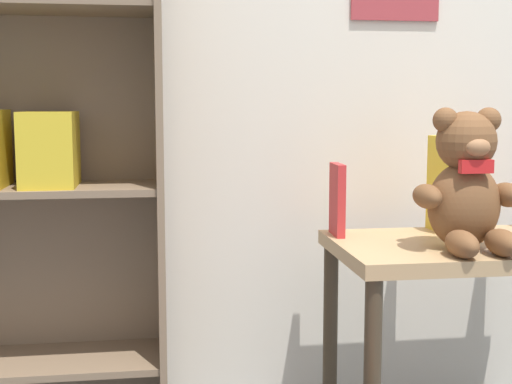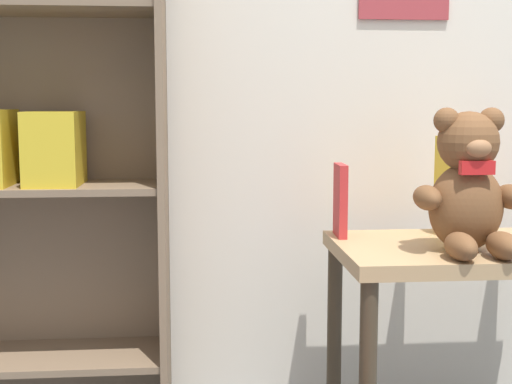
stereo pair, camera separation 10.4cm
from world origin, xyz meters
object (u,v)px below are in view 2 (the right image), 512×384
object	(u,v)px
book_standing_yellow	(447,186)
bookshelf_side	(25,149)
teddy_bear	(468,187)
display_table	(464,281)
book_standing_red	(340,200)

from	to	relation	value
book_standing_yellow	bookshelf_side	bearing A→B (deg)	175.38
bookshelf_side	teddy_bear	xyz separation A→B (m)	(1.07, -0.31, -0.07)
bookshelf_side	display_table	world-z (taller)	bookshelf_side
book_standing_yellow	display_table	bearing A→B (deg)	-90.54
display_table	book_standing_yellow	world-z (taller)	book_standing_yellow
display_table	book_standing_red	size ratio (longest dim) A/B	3.36
display_table	book_standing_red	xyz separation A→B (m)	(-0.29, 0.13, 0.19)
book_standing_yellow	book_standing_red	bearing A→B (deg)	-178.49
book_standing_red	display_table	bearing A→B (deg)	-22.59
display_table	book_standing_yellow	bearing A→B (deg)	90.00
teddy_bear	book_standing_yellow	distance (m)	0.23
book_standing_yellow	teddy_bear	bearing A→B (deg)	-98.59
teddy_bear	book_standing_red	xyz separation A→B (m)	(-0.26, 0.22, -0.06)
bookshelf_side	book_standing_yellow	size ratio (longest dim) A/B	5.49
display_table	book_standing_yellow	distance (m)	0.26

